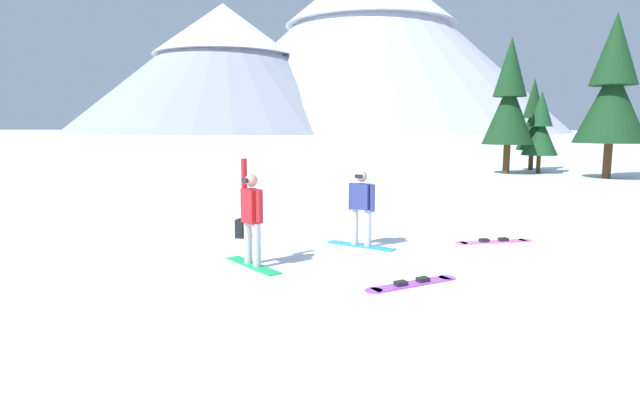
% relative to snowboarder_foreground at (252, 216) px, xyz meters
% --- Properties ---
extents(ground_plane, '(800.00, 800.00, 0.00)m').
position_rel_snowboarder_foreground_xyz_m(ground_plane, '(3.91, -0.28, -0.94)').
color(ground_plane, white).
extents(snowboarder_foreground, '(1.37, 1.27, 2.00)m').
position_rel_snowboarder_foreground_xyz_m(snowboarder_foreground, '(0.00, 0.00, 0.00)').
color(snowboarder_foreground, '#19B259').
rests_on(snowboarder_foreground, ground_plane).
extents(snowboarder_midground, '(1.56, 0.86, 1.65)m').
position_rel_snowboarder_foreground_xyz_m(snowboarder_midground, '(1.82, 2.01, -0.08)').
color(snowboarder_midground, '#1E8CD8').
rests_on(snowboarder_midground, ground_plane).
extents(loose_snowboard_near_left, '(1.84, 0.96, 0.09)m').
position_rel_snowboarder_foreground_xyz_m(loose_snowboard_near_left, '(4.73, 2.96, -0.92)').
color(loose_snowboard_near_left, pink).
rests_on(loose_snowboard_near_left, ground_plane).
extents(loose_snowboard_near_right, '(1.58, 1.34, 0.09)m').
position_rel_snowboarder_foreground_xyz_m(loose_snowboard_near_right, '(2.95, -0.66, -0.92)').
color(loose_snowboard_near_right, '#993FD8').
rests_on(loose_snowboard_near_right, ground_plane).
extents(backpack_black, '(0.30, 0.34, 0.47)m').
position_rel_snowboarder_foreground_xyz_m(backpack_black, '(-1.03, 2.44, -0.73)').
color(backpack_black, black).
rests_on(backpack_black, ground_plane).
extents(pine_tree_slender, '(1.96, 1.96, 4.57)m').
position_rel_snowboarder_foreground_xyz_m(pine_tree_slender, '(9.69, 22.23, 1.55)').
color(pine_tree_slender, '#472D19').
rests_on(pine_tree_slender, ground_plane).
extents(pine_tree_broad, '(2.75, 2.75, 7.40)m').
position_rel_snowboarder_foreground_xyz_m(pine_tree_broad, '(7.84, 21.46, 3.09)').
color(pine_tree_broad, '#472D19').
rests_on(pine_tree_broad, ground_plane).
extents(pine_tree_twin, '(1.83, 1.83, 5.46)m').
position_rel_snowboarder_foreground_xyz_m(pine_tree_twin, '(9.72, 24.46, 2.03)').
color(pine_tree_twin, '#472D19').
rests_on(pine_tree_twin, ground_plane).
extents(pine_tree_young, '(3.42, 3.42, 8.11)m').
position_rel_snowboarder_foreground_xyz_m(pine_tree_young, '(12.39, 19.52, 3.48)').
color(pine_tree_young, '#472D19').
rests_on(pine_tree_young, ground_plane).
extents(peak_east_ridge, '(126.73, 126.73, 51.84)m').
position_rel_snowboarder_foreground_xyz_m(peak_east_ridge, '(-75.73, 201.40, 26.14)').
color(peak_east_ridge, '#8C93A3').
rests_on(peak_east_ridge, ground_plane).
extents(peak_central_summit, '(176.60, 176.60, 80.87)m').
position_rel_snowboarder_foreground_xyz_m(peak_central_summit, '(-20.00, 245.31, 41.31)').
color(peak_central_summit, '#B2B7C6').
rests_on(peak_central_summit, ground_plane).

